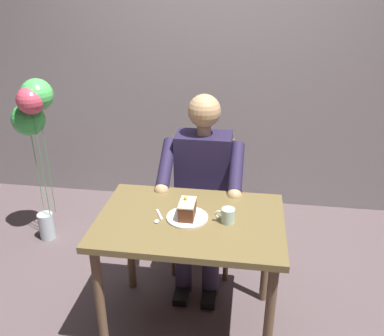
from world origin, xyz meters
name	(u,v)px	position (x,y,z in m)	size (l,w,h in m)	color
ground_plane	(190,323)	(0.00, 0.00, 0.00)	(14.00, 14.00, 0.00)	#57484A
cafe_rear_panel	(220,34)	(0.00, -1.64, 1.50)	(6.40, 0.12, 3.00)	gray
dining_table	(190,234)	(0.00, 0.00, 0.64)	(0.99, 0.68, 0.74)	brown
chair	(205,197)	(0.00, -0.69, 0.50)	(0.42, 0.42, 0.90)	brown
seated_person	(202,188)	(0.00, -0.52, 0.66)	(0.53, 0.58, 1.27)	#231C3A
dessert_plate	(187,217)	(0.02, 0.00, 0.75)	(0.22, 0.22, 0.01)	white
cake_slice	(187,209)	(0.02, 0.00, 0.80)	(0.08, 0.14, 0.11)	#5D2E19
coffee_cup	(228,215)	(-0.20, 0.01, 0.79)	(0.11, 0.07, 0.08)	silver
dessert_spoon	(158,218)	(0.17, 0.03, 0.75)	(0.06, 0.14, 0.01)	silver
balloon_display	(33,118)	(1.25, -0.77, 1.00)	(0.34, 0.30, 1.28)	#B2C1C6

